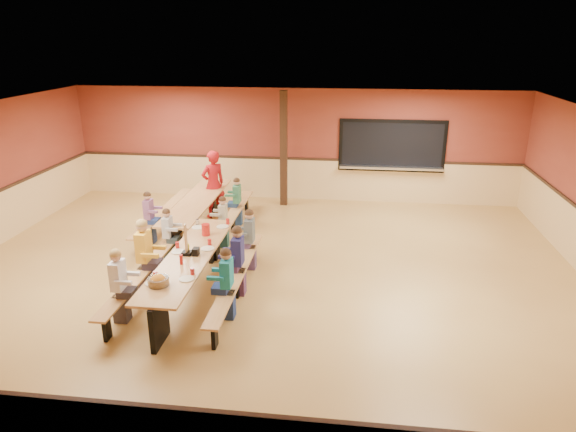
# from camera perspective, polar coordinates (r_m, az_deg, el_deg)

# --- Properties ---
(ground) EXTENTS (12.00, 12.00, 0.00)m
(ground) POSITION_cam_1_polar(r_m,az_deg,el_deg) (9.74, -2.70, -6.82)
(ground) COLOR #A47B3E
(ground) RESTS_ON ground
(room_envelope) EXTENTS (12.04, 10.04, 3.02)m
(room_envelope) POSITION_cam_1_polar(r_m,az_deg,el_deg) (9.45, -2.77, -3.07)
(room_envelope) COLOR brown
(room_envelope) RESTS_ON ground
(kitchen_pass_through) EXTENTS (2.78, 0.28, 1.38)m
(kitchen_pass_through) POSITION_cam_1_polar(r_m,az_deg,el_deg) (13.88, 11.46, 7.40)
(kitchen_pass_through) COLOR black
(kitchen_pass_through) RESTS_ON ground
(structural_post) EXTENTS (0.18, 0.18, 3.00)m
(structural_post) POSITION_cam_1_polar(r_m,az_deg,el_deg) (13.40, -0.48, 7.41)
(structural_post) COLOR black
(structural_post) RESTS_ON ground
(cafeteria_table_main) EXTENTS (1.91, 3.70, 0.74)m
(cafeteria_table_main) POSITION_cam_1_polar(r_m,az_deg,el_deg) (9.08, -10.81, -5.52)
(cafeteria_table_main) COLOR #B88149
(cafeteria_table_main) RESTS_ON ground
(cafeteria_table_second) EXTENTS (1.91, 3.70, 0.74)m
(cafeteria_table_second) POSITION_cam_1_polar(r_m,az_deg,el_deg) (11.99, -10.02, 0.80)
(cafeteria_table_second) COLOR #B88149
(cafeteria_table_second) RESTS_ON ground
(seated_child_white_left) EXTENTS (0.37, 0.30, 1.22)m
(seated_child_white_left) POSITION_cam_1_polar(r_m,az_deg,el_deg) (8.50, -18.25, -7.43)
(seated_child_white_left) COLOR white
(seated_child_white_left) RESTS_ON ground
(seated_adult_yellow) EXTENTS (0.42, 0.35, 1.32)m
(seated_adult_yellow) POSITION_cam_1_polar(r_m,az_deg,el_deg) (9.33, -15.64, -4.31)
(seated_adult_yellow) COLOR yellow
(seated_adult_yellow) RESTS_ON ground
(seated_child_grey_left) EXTENTS (0.33, 0.27, 1.12)m
(seated_child_grey_left) POSITION_cam_1_polar(r_m,az_deg,el_deg) (10.39, -13.17, -2.22)
(seated_child_grey_left) COLOR #B1B1B1
(seated_child_grey_left) RESTS_ON ground
(seated_child_teal_right) EXTENTS (0.36, 0.29, 1.19)m
(seated_child_teal_right) POSITION_cam_1_polar(r_m,az_deg,el_deg) (8.23, -6.78, -7.53)
(seated_child_teal_right) COLOR teal
(seated_child_teal_right) RESTS_ON ground
(seated_child_navy_right) EXTENTS (0.39, 0.32, 1.25)m
(seated_child_navy_right) POSITION_cam_1_polar(r_m,az_deg,el_deg) (8.93, -5.58, -5.03)
(seated_child_navy_right) COLOR navy
(seated_child_navy_right) RESTS_ON ground
(seated_child_char_right) EXTENTS (0.36, 0.30, 1.19)m
(seated_child_char_right) POSITION_cam_1_polar(r_m,az_deg,el_deg) (9.88, -4.27, -2.66)
(seated_child_char_right) COLOR #555D60
(seated_child_char_right) RESTS_ON ground
(seated_child_purple_sec) EXTENTS (0.34, 0.27, 1.14)m
(seated_child_purple_sec) POSITION_cam_1_polar(r_m,az_deg,el_deg) (11.50, -15.16, -0.18)
(seated_child_purple_sec) COLOR #875483
(seated_child_purple_sec) RESTS_ON ground
(seated_child_green_sec) EXTENTS (0.33, 0.27, 1.14)m
(seated_child_green_sec) POSITION_cam_1_polar(r_m,az_deg,el_deg) (12.23, -5.66, 1.59)
(seated_child_green_sec) COLOR #357756
(seated_child_green_sec) RESTS_ON ground
(seated_child_tan_sec) EXTENTS (0.32, 0.26, 1.11)m
(seated_child_tan_sec) POSITION_cam_1_polar(r_m,az_deg,el_deg) (10.97, -7.20, -0.69)
(seated_child_tan_sec) COLOR #AEA98E
(seated_child_tan_sec) RESTS_ON ground
(standing_woman) EXTENTS (0.72, 0.71, 1.68)m
(standing_woman) POSITION_cam_1_polar(r_m,az_deg,el_deg) (12.77, -8.30, 3.53)
(standing_woman) COLOR #A91317
(standing_woman) RESTS_ON ground
(punch_pitcher) EXTENTS (0.16, 0.16, 0.22)m
(punch_pitcher) POSITION_cam_1_polar(r_m,az_deg,el_deg) (9.77, -9.12, -1.52)
(punch_pitcher) COLOR red
(punch_pitcher) RESTS_ON cafeteria_table_main
(chip_bowl) EXTENTS (0.32, 0.32, 0.15)m
(chip_bowl) POSITION_cam_1_polar(r_m,az_deg,el_deg) (8.04, -14.21, -6.98)
(chip_bowl) COLOR orange
(chip_bowl) RESTS_ON cafeteria_table_main
(napkin_dispenser) EXTENTS (0.10, 0.14, 0.13)m
(napkin_dispenser) POSITION_cam_1_polar(r_m,az_deg,el_deg) (8.95, -10.19, -3.91)
(napkin_dispenser) COLOR black
(napkin_dispenser) RESTS_ON cafeteria_table_main
(condiment_mustard) EXTENTS (0.06, 0.06, 0.17)m
(condiment_mustard) POSITION_cam_1_polar(r_m,az_deg,el_deg) (9.06, -11.08, -3.55)
(condiment_mustard) COLOR yellow
(condiment_mustard) RESTS_ON cafeteria_table_main
(condiment_ketchup) EXTENTS (0.06, 0.06, 0.17)m
(condiment_ketchup) POSITION_cam_1_polar(r_m,az_deg,el_deg) (8.64, -11.79, -4.75)
(condiment_ketchup) COLOR #B2140F
(condiment_ketchup) RESTS_ON cafeteria_table_main
(table_paddle) EXTENTS (0.16, 0.16, 0.56)m
(table_paddle) POSITION_cam_1_polar(r_m,az_deg,el_deg) (8.96, -11.21, -3.44)
(table_paddle) COLOR black
(table_paddle) RESTS_ON cafeteria_table_main
(place_settings) EXTENTS (0.65, 3.30, 0.11)m
(place_settings) POSITION_cam_1_polar(r_m,az_deg,el_deg) (8.98, -10.91, -3.96)
(place_settings) COLOR beige
(place_settings) RESTS_ON cafeteria_table_main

